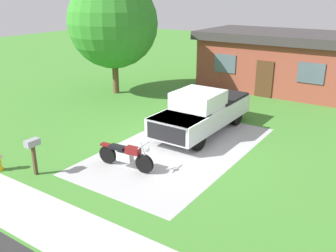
{
  "coord_description": "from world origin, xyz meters",
  "views": [
    {
      "loc": [
        7.0,
        -11.18,
        5.79
      ],
      "look_at": [
        -0.45,
        -0.09,
        0.9
      ],
      "focal_mm": 39.37,
      "sensor_mm": 36.0,
      "label": 1
    }
  ],
  "objects_px": {
    "motorcycle": "(126,155)",
    "neighbor_house": "(280,60)",
    "pickup_truck": "(203,111)",
    "shade_tree": "(113,23)",
    "mailbox": "(33,147)"
  },
  "relations": [
    {
      "from": "motorcycle",
      "to": "neighbor_house",
      "type": "relative_size",
      "value": 0.23
    },
    {
      "from": "motorcycle",
      "to": "shade_tree",
      "type": "xyz_separation_m",
      "value": [
        -7.05,
        7.48,
        3.64
      ]
    },
    {
      "from": "motorcycle",
      "to": "neighbor_house",
      "type": "xyz_separation_m",
      "value": [
        0.67,
        14.07,
        1.32
      ]
    },
    {
      "from": "pickup_truck",
      "to": "mailbox",
      "type": "distance_m",
      "value": 7.22
    },
    {
      "from": "shade_tree",
      "to": "neighbor_house",
      "type": "bearing_deg",
      "value": 40.45
    },
    {
      "from": "pickup_truck",
      "to": "mailbox",
      "type": "bearing_deg",
      "value": -111.82
    },
    {
      "from": "pickup_truck",
      "to": "shade_tree",
      "type": "height_order",
      "value": "shade_tree"
    },
    {
      "from": "motorcycle",
      "to": "mailbox",
      "type": "bearing_deg",
      "value": -136.92
    },
    {
      "from": "motorcycle",
      "to": "pickup_truck",
      "type": "xyz_separation_m",
      "value": [
        0.47,
        4.64,
        0.48
      ]
    },
    {
      "from": "pickup_truck",
      "to": "shade_tree",
      "type": "distance_m",
      "value": 8.64
    },
    {
      "from": "motorcycle",
      "to": "neighbor_house",
      "type": "height_order",
      "value": "neighbor_house"
    },
    {
      "from": "shade_tree",
      "to": "motorcycle",
      "type": "bearing_deg",
      "value": -46.69
    },
    {
      "from": "motorcycle",
      "to": "shade_tree",
      "type": "height_order",
      "value": "shade_tree"
    },
    {
      "from": "motorcycle",
      "to": "pickup_truck",
      "type": "height_order",
      "value": "pickup_truck"
    },
    {
      "from": "motorcycle",
      "to": "mailbox",
      "type": "distance_m",
      "value": 3.07
    }
  ]
}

